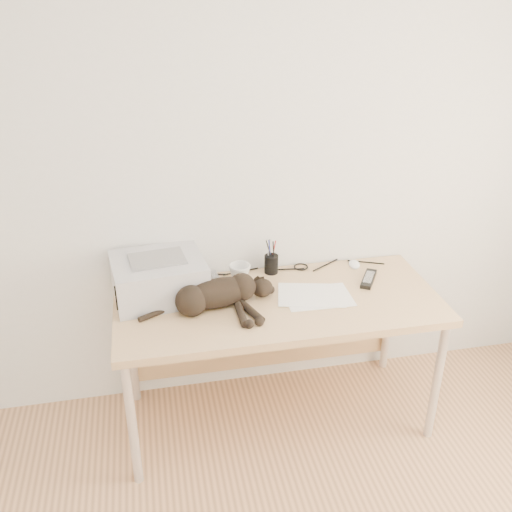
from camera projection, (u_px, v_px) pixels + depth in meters
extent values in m
plane|color=white|center=(264.00, 169.00, 2.87)|extent=(3.50, 0.00, 3.50)
cube|color=tan|center=(279.00, 304.00, 2.82)|extent=(1.60, 0.70, 0.04)
cylinder|color=silver|center=(132.00, 424.00, 2.59)|extent=(0.04, 0.04, 0.70)
cylinder|color=silver|center=(437.00, 382.00, 2.85)|extent=(0.04, 0.04, 0.70)
cylinder|color=silver|center=(131.00, 348.00, 3.11)|extent=(0.04, 0.04, 0.70)
cylinder|color=silver|center=(388.00, 318.00, 3.38)|extent=(0.04, 0.04, 0.70)
cube|color=tan|center=(264.00, 322.00, 3.25)|extent=(1.48, 0.02, 0.60)
cube|color=#B1B1B6|center=(159.00, 278.00, 2.81)|extent=(0.48, 0.43, 0.20)
cube|color=black|center=(159.00, 276.00, 2.81)|extent=(0.37, 0.07, 0.12)
cube|color=gray|center=(157.00, 259.00, 2.76)|extent=(0.28, 0.22, 0.01)
cube|color=white|center=(318.00, 297.00, 2.83)|extent=(0.33, 0.24, 0.00)
cube|color=white|center=(311.00, 295.00, 2.84)|extent=(0.37, 0.30, 0.00)
ellipsoid|color=black|center=(218.00, 293.00, 2.73)|extent=(0.37, 0.22, 0.15)
sphere|color=black|center=(191.00, 301.00, 2.67)|extent=(0.15, 0.15, 0.15)
ellipsoid|color=black|center=(262.00, 288.00, 2.81)|extent=(0.12, 0.12, 0.09)
cone|color=black|center=(258.00, 278.00, 2.83)|extent=(0.05, 0.05, 0.05)
cone|color=black|center=(263.00, 278.00, 2.84)|extent=(0.05, 0.06, 0.05)
cylinder|color=black|center=(241.00, 313.00, 2.67)|extent=(0.08, 0.20, 0.04)
cylinder|color=black|center=(251.00, 311.00, 2.69)|extent=(0.08, 0.20, 0.04)
cylinder|color=black|center=(160.00, 312.00, 2.69)|extent=(0.22, 0.07, 0.03)
imported|color=silver|center=(240.00, 274.00, 2.94)|extent=(0.16, 0.16, 0.10)
cylinder|color=black|center=(271.00, 264.00, 3.04)|extent=(0.07, 0.07, 0.10)
cylinder|color=#990C0C|center=(269.00, 253.00, 3.01)|extent=(0.01, 0.01, 0.14)
cylinder|color=navy|center=(273.00, 252.00, 3.02)|extent=(0.01, 0.01, 0.14)
cylinder|color=black|center=(272.00, 253.00, 3.00)|extent=(0.01, 0.01, 0.14)
cube|color=gray|center=(215.00, 280.00, 2.97)|extent=(0.07, 0.18, 0.02)
cube|color=black|center=(369.00, 279.00, 2.98)|extent=(0.15, 0.20, 0.02)
ellipsoid|color=white|center=(354.00, 263.00, 3.13)|extent=(0.08, 0.11, 0.03)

